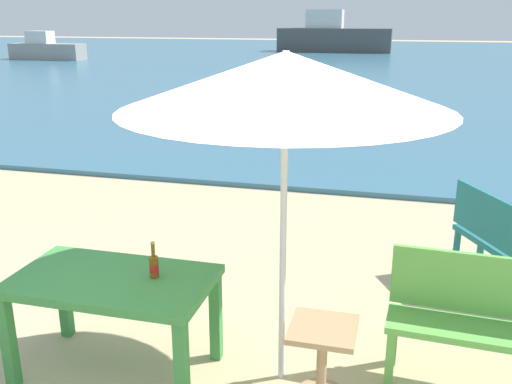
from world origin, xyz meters
name	(u,v)px	position (x,y,z in m)	size (l,w,h in m)	color
sea_water	(384,61)	(0.00, 30.00, 0.04)	(120.00, 50.00, 0.08)	#386B84
picnic_table_green	(113,291)	(-0.70, 0.34, 0.65)	(1.40, 0.80, 0.76)	#3D8C42
beer_bottle_amber	(154,265)	(-0.41, 0.41, 0.85)	(0.07, 0.07, 0.26)	brown
patio_umbrella	(286,81)	(0.47, 0.57, 2.12)	(2.10, 2.10, 2.30)	silver
side_table_wood	(322,351)	(0.78, 0.43, 0.35)	(0.44, 0.44, 0.54)	tan
bench_teal_center	(500,239)	(2.13, 2.35, 0.54)	(0.87, 1.23, 0.95)	#237275
bench_green_left	(478,315)	(1.78, 0.84, 0.54)	(1.22, 0.43, 0.95)	#60B24C
swimmer_person	(313,117)	(-0.82, 10.10, 0.24)	(0.34, 0.34, 0.41)	tan
boat_barge	(46,49)	(-18.64, 26.03, 0.64)	(4.31, 1.17, 1.57)	gray
boat_cargo_ship	(333,37)	(-3.77, 37.12, 1.08)	(7.64, 2.08, 2.78)	#4C4C4C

